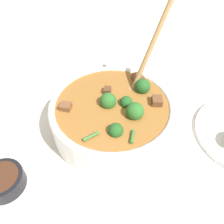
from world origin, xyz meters
name	(u,v)px	position (x,y,z in m)	size (l,w,h in m)	color
ground_plane	(112,127)	(0.00, 0.00, 0.00)	(4.00, 4.00, 0.00)	silver
stew_bowl	(112,113)	(0.00, 0.00, 0.05)	(0.30, 0.35, 0.27)	white
condiment_bowl	(3,180)	(0.06, 0.27, 0.02)	(0.09, 0.09, 0.04)	black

